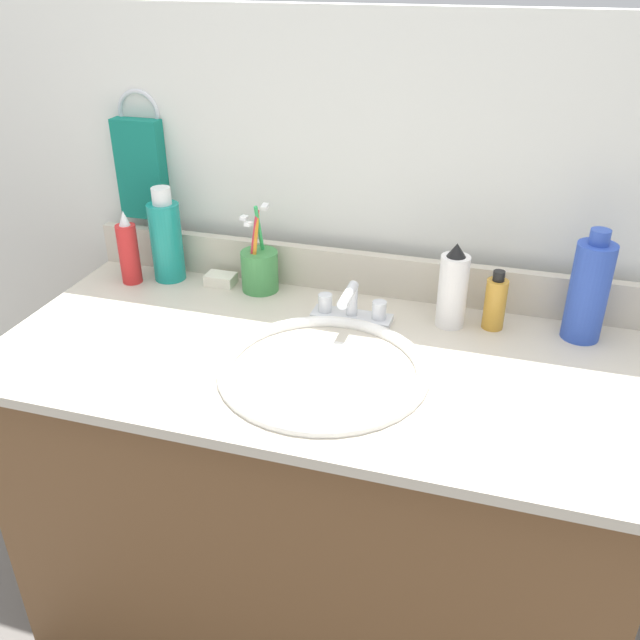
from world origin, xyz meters
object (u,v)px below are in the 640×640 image
Objects in this scene: bottle_lotion_white at (453,288)px; bottle_shampoo_blue at (589,290)px; hand_towel at (142,169)px; bottle_oil_amber at (495,303)px; faucet at (351,309)px; bottle_spray_red at (129,252)px; soap_bar at (221,279)px; cup_green at (260,269)px; bottle_mouthwash_teal at (166,239)px.

bottle_shampoo_blue is at bearing 5.06° from bottle_lotion_white.
bottle_oil_amber is (0.80, -0.10, -0.17)m from hand_towel.
faucet is 0.97× the size of bottle_spray_red.
bottle_spray_red is 0.76× the size of bottle_shampoo_blue.
bottle_spray_red reaches higher than soap_bar.
hand_towel is 1.84× the size of bottle_oil_amber.
faucet is 0.84× the size of cup_green.
hand_towel is 0.36m from cup_green.
bottle_shampoo_blue is 0.76m from soap_bar.
bottle_lotion_white is 0.63m from bottle_mouthwash_teal.
bottle_lotion_white reaches higher than bottle_oil_amber.
bottle_mouthwash_teal is at bearing -178.68° from soap_bar.
bottle_shampoo_blue is 1.27× the size of bottle_lotion_white.
faucet is at bearing -14.58° from soap_bar.
bottle_oil_amber is (0.78, 0.02, -0.02)m from bottle_spray_red.
hand_towel reaches higher than bottle_mouthwash_teal.
bottle_spray_red is at bearing -178.46° from bottle_shampoo_blue.
faucet is at bearing -10.30° from bottle_mouthwash_teal.
hand_towel is at bearing 174.45° from bottle_shampoo_blue.
soap_bar is at bearing 178.59° from bottle_shampoo_blue.
soap_bar is (-0.32, 0.08, -0.02)m from faucet.
bottle_oil_amber is at bearing 1.21° from bottle_spray_red.
cup_green reaches higher than bottle_spray_red.
hand_towel is at bearing 172.70° from bottle_oil_amber.
bottle_lotion_white is (0.71, -0.11, -0.14)m from hand_towel.
bottle_oil_amber reaches higher than faucet.
bottle_lotion_white is at bearing -3.40° from bottle_mouthwash_teal.
cup_green is (-0.41, 0.04, -0.03)m from bottle_lotion_white.
soap_bar is at bearing 165.42° from faucet.
bottle_oil_amber is (-0.16, -0.01, -0.05)m from bottle_shampoo_blue.
hand_towel is at bearing 163.37° from faucet.
faucet is 1.34× the size of bottle_oil_amber.
bottle_shampoo_blue is (0.96, -0.09, -0.12)m from hand_towel.
bottle_shampoo_blue reaches higher than bottle_spray_red.
soap_bar is at bearing -19.66° from hand_towel.
hand_towel reaches higher than bottle_shampoo_blue.
hand_towel is 1.05× the size of bottle_mouthwash_teal.
bottle_lotion_white is 0.90× the size of cup_green.
bottle_mouthwash_teal is 3.28× the size of soap_bar.
cup_green is at bearing 176.80° from bottle_oil_amber.
faucet is 0.51m from bottle_spray_red.
faucet is (0.53, -0.16, -0.19)m from hand_towel.
bottle_oil_amber is (0.71, -0.02, -0.04)m from bottle_mouthwash_teal.
bottle_lotion_white is 0.82× the size of bottle_mouthwash_teal.
bottle_spray_red is 2.58× the size of soap_bar.
soap_bar is at bearing -179.82° from cup_green.
faucet is at bearing -20.27° from cup_green.
bottle_spray_red is 0.09m from bottle_mouthwash_teal.
soap_bar is (0.19, 0.04, -0.06)m from bottle_spray_red.
bottle_oil_amber is at bearing -3.20° from cup_green.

